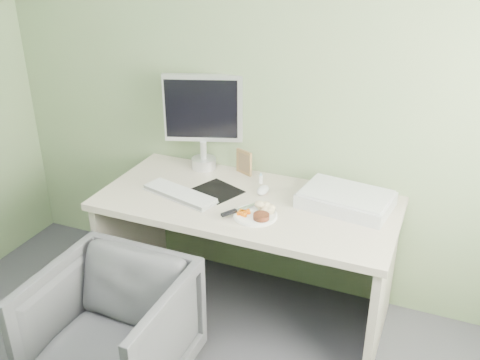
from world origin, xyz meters
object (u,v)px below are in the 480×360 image
at_px(monitor, 204,116).
at_px(desk, 247,230).
at_px(scanner, 346,200).
at_px(desk_chair, 112,331).
at_px(plate, 255,215).

bearing_deg(monitor, desk, -57.20).
distance_m(desk, scanner, 0.57).
xyz_separation_m(desk, scanner, (0.50, 0.14, 0.22)).
relative_size(scanner, desk_chair, 0.67).
height_order(plate, scanner, scanner).
bearing_deg(monitor, plate, -61.40).
height_order(plate, desk_chair, plate).
bearing_deg(desk_chair, monitor, 90.66).
bearing_deg(desk, desk_chair, -117.33).
distance_m(desk, monitor, 0.72).
height_order(desk, monitor, monitor).
bearing_deg(scanner, monitor, 176.39).
distance_m(desk, desk_chair, 0.88).
xyz_separation_m(plate, desk_chair, (-0.50, -0.61, -0.42)).
distance_m(scanner, desk_chair, 1.34).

